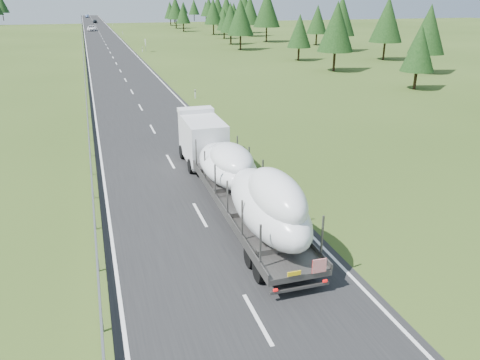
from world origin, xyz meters
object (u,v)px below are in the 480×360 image
object	(u,v)px
highway_sign	(145,43)
distant_van	(92,28)
boat_truck	(236,173)
distant_car_dark	(95,21)
distant_car_blue	(87,16)

from	to	relation	value
highway_sign	distant_van	xyz separation A→B (m)	(-9.27, 71.12, -0.97)
boat_truck	distant_van	world-z (taller)	boat_truck
distant_van	distant_car_dark	world-z (taller)	distant_van
boat_truck	distant_car_dark	size ratio (longest dim) A/B	4.27
highway_sign	boat_truck	world-z (taller)	boat_truck
boat_truck	distant_van	xyz separation A→B (m)	(-4.13, 150.98, -1.27)
boat_truck	distant_van	bearing A→B (deg)	91.57
highway_sign	boat_truck	size ratio (longest dim) A/B	0.14
distant_car_dark	distant_car_blue	world-z (taller)	distant_car_blue
distant_car_dark	distant_car_blue	bearing A→B (deg)	91.38
distant_car_dark	highway_sign	bearing A→B (deg)	-87.85
distant_van	distant_car_dark	bearing A→B (deg)	88.55
distant_van	distant_car_blue	bearing A→B (deg)	91.29
distant_car_dark	distant_van	bearing A→B (deg)	-93.76
boat_truck	highway_sign	bearing A→B (deg)	86.32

